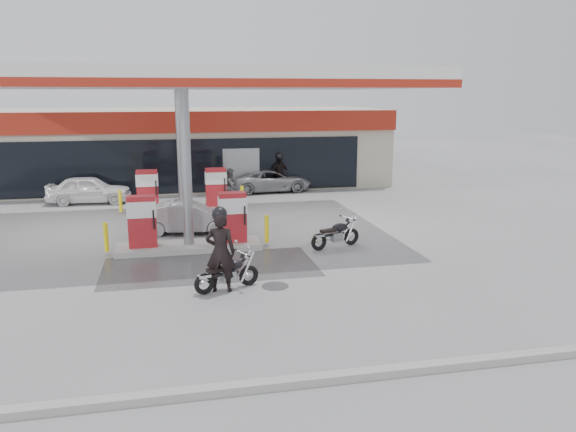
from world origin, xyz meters
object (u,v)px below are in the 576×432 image
(pump_island_near, at_px, (189,228))
(pump_island_far, at_px, (182,195))
(main_motorcycle, at_px, (228,274))
(parked_car_right, at_px, (271,180))
(biker_main, at_px, (221,252))
(hatchback_silver, at_px, (188,217))
(biker_walking, at_px, (279,173))
(attendant, at_px, (231,186))
(sedan_white, at_px, (89,190))
(parked_motorcycle, at_px, (336,235))
(parked_car_left, at_px, (88,179))

(pump_island_near, height_order, pump_island_far, same)
(main_motorcycle, xyz_separation_m, parked_car_right, (3.70, 13.98, 0.15))
(biker_main, xyz_separation_m, hatchback_silver, (-0.55, 6.25, -0.45))
(pump_island_far, bearing_deg, main_motorcycle, -85.42)
(pump_island_near, bearing_deg, biker_walking, 63.47)
(main_motorcycle, distance_m, attendant, 11.34)
(parked_car_right, bearing_deg, attendant, 135.69)
(biker_main, height_order, attendant, biker_main)
(main_motorcycle, relative_size, parked_car_right, 0.43)
(biker_main, bearing_deg, parked_car_right, -92.91)
(biker_walking, bearing_deg, pump_island_far, -160.84)
(sedan_white, bearing_deg, hatchback_silver, -144.43)
(pump_island_far, xyz_separation_m, parked_motorcycle, (4.62, -6.78, -0.29))
(sedan_white, distance_m, hatchback_silver, 7.69)
(hatchback_silver, distance_m, parked_car_right, 8.97)
(pump_island_far, height_order, biker_walking, biker_walking)
(main_motorcycle, relative_size, biker_main, 0.85)
(biker_main, distance_m, parked_motorcycle, 5.19)
(parked_car_right, bearing_deg, main_motorcycle, 161.39)
(main_motorcycle, height_order, biker_walking, biker_walking)
(biker_walking, bearing_deg, parked_car_right, 134.37)
(biker_walking, bearing_deg, attendant, -155.82)
(sedan_white, bearing_deg, attendant, -99.72)
(biker_main, height_order, sedan_white, biker_main)
(parked_motorcycle, relative_size, attendant, 1.13)
(pump_island_near, relative_size, parked_motorcycle, 2.88)
(biker_main, xyz_separation_m, sedan_white, (-4.66, 12.75, -0.39))
(pump_island_far, height_order, parked_car_left, pump_island_far)
(pump_island_far, height_order, hatchback_silver, pump_island_far)
(attendant, xyz_separation_m, hatchback_silver, (-2.10, -5.07, -0.23))
(parked_car_left, distance_m, biker_walking, 9.65)
(pump_island_near, height_order, biker_main, biker_main)
(pump_island_far, bearing_deg, pump_island_near, -90.00)
(attendant, relative_size, parked_car_left, 0.37)
(biker_main, height_order, hatchback_silver, biker_main)
(hatchback_silver, relative_size, parked_car_right, 0.85)
(sedan_white, bearing_deg, parked_motorcycle, -134.35)
(pump_island_near, relative_size, parked_car_left, 1.20)
(parked_car_left, bearing_deg, biker_walking, -101.09)
(biker_main, height_order, parked_car_right, biker_main)
(main_motorcycle, relative_size, parked_car_left, 0.40)
(pump_island_near, xyz_separation_m, attendant, (2.17, 7.27, 0.08))
(pump_island_near, distance_m, parked_car_left, 12.82)
(sedan_white, relative_size, biker_walking, 1.97)
(main_motorcycle, height_order, parked_motorcycle, parked_motorcycle)
(pump_island_near, distance_m, biker_main, 4.11)
(biker_main, xyz_separation_m, parked_car_left, (-5.12, 16.05, -0.39))
(main_motorcycle, xyz_separation_m, attendant, (1.37, 11.26, 0.39))
(parked_car_left, bearing_deg, hatchback_silver, -152.90)
(attendant, bearing_deg, biker_main, -166.10)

